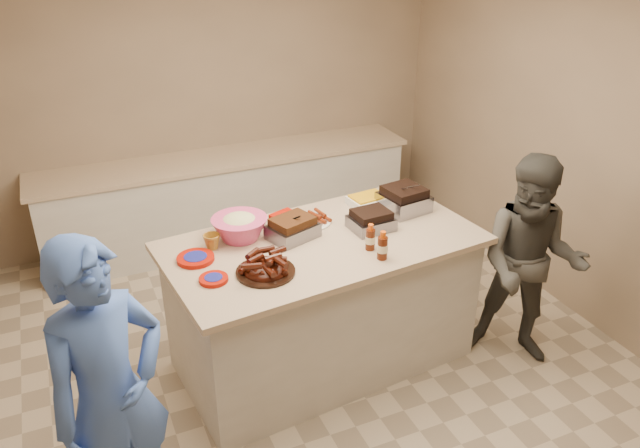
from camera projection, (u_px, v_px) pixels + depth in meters
name	position (u px, v px, depth m)	size (l,w,h in m)	color
room	(319.00, 370.00, 4.52)	(4.50, 5.00, 2.70)	gray
back_counter	(229.00, 199.00, 6.12)	(3.60, 0.64, 0.90)	beige
island	(323.00, 358.00, 4.64)	(2.11, 1.11, 1.00)	beige
rib_platter	(266.00, 273.00, 3.82)	(0.37, 0.37, 0.15)	#3C1006
pulled_pork_tray	(293.00, 237.00, 4.23)	(0.32, 0.24, 0.10)	#47230F
brisket_tray	(371.00, 229.00, 4.35)	(0.29, 0.24, 0.09)	black
roasting_pan	(403.00, 210.00, 4.62)	(0.31, 0.31, 0.12)	gray
coleslaw_bowl	(240.00, 238.00, 4.22)	(0.38, 0.38, 0.26)	#D14075
sausage_plate	(310.00, 223.00, 4.43)	(0.31, 0.31, 0.05)	silver
mac_cheese_dish	(368.00, 204.00, 4.71)	(0.28, 0.21, 0.07)	gold
bbq_bottle_a	(370.00, 249.00, 4.08)	(0.06, 0.06, 0.18)	#451808
bbq_bottle_b	(382.00, 259.00, 3.97)	(0.07, 0.07, 0.19)	#451808
mustard_bottle	(277.00, 236.00, 4.25)	(0.04, 0.04, 0.11)	#EFB000
sauce_bowl	(307.00, 229.00, 4.34)	(0.15, 0.05, 0.15)	silver
plate_stack_large	(196.00, 260.00, 3.95)	(0.24, 0.24, 0.03)	#9B0D01
plate_stack_small	(214.00, 281.00, 3.74)	(0.18, 0.18, 0.02)	#9B0D01
plastic_cup	(212.00, 249.00, 4.09)	(0.11, 0.10, 0.11)	#A16E22
basket_stack	(285.00, 225.00, 4.39)	(0.18, 0.13, 0.09)	#9B0D01
guest_gray	(514.00, 353.00, 4.70)	(0.76, 1.57, 0.59)	#44433D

